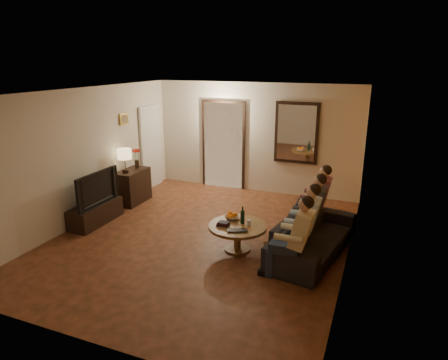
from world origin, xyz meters
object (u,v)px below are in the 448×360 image
at_px(tv_stand, 96,213).
at_px(person_b, 305,226).
at_px(table_lamp, 125,161).
at_px(person_a, 296,241).
at_px(wine_bottle, 243,215).
at_px(person_d, 317,201).
at_px(dresser, 133,186).
at_px(dog, 279,246).
at_px(bowl, 232,217).
at_px(sofa, 313,236).
at_px(coffee_table, 237,237).
at_px(tv, 93,188).
at_px(person_c, 312,213).
at_px(laptop, 237,232).

relative_size(tv_stand, person_b, 0.98).
height_order(table_lamp, person_a, table_lamp).
bearing_deg(tv_stand, person_a, -8.36).
height_order(table_lamp, wine_bottle, table_lamp).
bearing_deg(tv_stand, table_lamp, 90.00).
bearing_deg(person_d, dresser, 178.80).
bearing_deg(person_d, dog, -103.67).
height_order(dresser, wine_bottle, wine_bottle).
bearing_deg(bowl, dresser, 158.46).
relative_size(dresser, sofa, 0.39).
bearing_deg(person_a, tv_stand, 171.64).
height_order(table_lamp, dog, table_lamp).
relative_size(person_b, coffee_table, 1.22).
xyz_separation_m(dresser, table_lamp, (0.00, -0.22, 0.64)).
distance_m(coffee_table, wine_bottle, 0.40).
distance_m(table_lamp, bowl, 3.00).
relative_size(table_lamp, tv, 0.47).
bearing_deg(coffee_table, bowl, 129.29).
bearing_deg(dog, coffee_table, -169.00).
bearing_deg(tv, dresser, 0.00).
xyz_separation_m(sofa, person_a, (-0.10, -0.90, 0.28)).
bearing_deg(person_c, tv_stand, -171.69).
height_order(tv, person_a, person_a).
distance_m(person_d, wine_bottle, 1.56).
relative_size(table_lamp, laptop, 1.64).
distance_m(sofa, bowl, 1.40).
distance_m(person_b, person_d, 1.20).
height_order(person_d, bowl, person_d).
relative_size(dresser, coffee_table, 0.86).
height_order(table_lamp, coffee_table, table_lamp).
distance_m(table_lamp, wine_bottle, 3.23).
height_order(person_b, dog, person_b).
xyz_separation_m(person_a, bowl, (-1.28, 0.78, -0.12)).
bearing_deg(tv_stand, tv, 0.00).
distance_m(table_lamp, person_b, 4.25).
bearing_deg(bowl, table_lamp, 162.44).
xyz_separation_m(table_lamp, person_b, (4.10, -1.07, -0.42)).
relative_size(dresser, tv, 0.73).
height_order(person_c, coffee_table, person_c).
bearing_deg(dog, wine_bottle, -177.22).
bearing_deg(table_lamp, dog, -18.97).
xyz_separation_m(dresser, tv_stand, (0.00, -1.28, -0.18)).
bearing_deg(bowl, dog, -23.06).
height_order(sofa, person_b, person_b).
xyz_separation_m(tv_stand, person_d, (4.10, 1.20, 0.40)).
height_order(person_b, bowl, person_b).
bearing_deg(bowl, tv, -176.46).
relative_size(person_a, wine_bottle, 3.87).
xyz_separation_m(bowl, laptop, (0.28, -0.50, -0.02)).
relative_size(person_a, laptop, 3.65).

